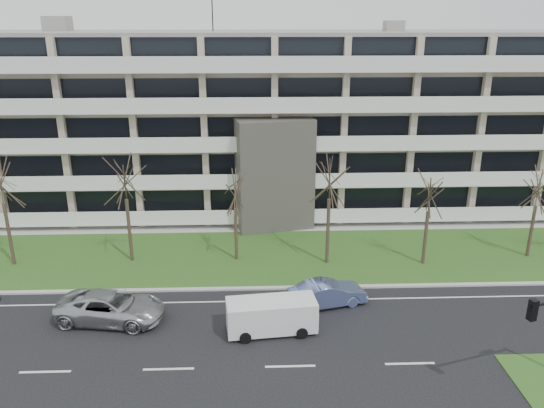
{
  "coord_description": "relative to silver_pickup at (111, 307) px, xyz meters",
  "views": [
    {
      "loc": [
        -1.71,
        -22.07,
        16.3
      ],
      "look_at": [
        -0.54,
        10.0,
        5.04
      ],
      "focal_mm": 35.0,
      "sensor_mm": 36.0,
      "label": 1
    }
  ],
  "objects": [
    {
      "name": "tree_2",
      "position": [
        -0.53,
        7.91,
        5.56
      ],
      "size": [
        4.12,
        4.12,
        8.23
      ],
      "color": "#382B21",
      "rests_on": "ground"
    },
    {
      "name": "grass_verge",
      "position": [
        9.88,
        8.37,
        -0.81
      ],
      "size": [
        90.0,
        10.0,
        0.06
      ],
      "primitive_type": "cube",
      "color": "#2B521B",
      "rests_on": "ground"
    },
    {
      "name": "tree_3",
      "position": [
        6.9,
        7.84,
        4.58
      ],
      "size": [
        3.49,
        3.49,
        6.98
      ],
      "color": "#382B21",
      "rests_on": "ground"
    },
    {
      "name": "blue_sedan",
      "position": [
        12.52,
        1.27,
        -0.07
      ],
      "size": [
        4.92,
        2.78,
        1.54
      ],
      "primitive_type": "imported",
      "rotation": [
        0.0,
        0.0,
        1.83
      ],
      "color": "#7082C2",
      "rests_on": "ground"
    },
    {
      "name": "curb",
      "position": [
        9.88,
        3.37,
        -0.78
      ],
      "size": [
        90.0,
        0.35,
        0.12
      ],
      "primitive_type": "cube",
      "color": "#B2B2AD",
      "rests_on": "ground"
    },
    {
      "name": "lane_edge_line",
      "position": [
        9.88,
        1.87,
        -0.84
      ],
      "size": [
        90.0,
        0.12,
        0.01
      ],
      "primitive_type": "cube",
      "color": "white",
      "rests_on": "ground"
    },
    {
      "name": "ground",
      "position": [
        9.88,
        -4.63,
        -0.84
      ],
      "size": [
        160.0,
        160.0,
        0.0
      ],
      "primitive_type": "plane",
      "color": "black",
      "rests_on": "ground"
    },
    {
      "name": "apartment_building",
      "position": [
        9.88,
        20.69,
        6.77
      ],
      "size": [
        60.5,
        15.1,
        18.75
      ],
      "color": "#BFAD95",
      "rests_on": "ground"
    },
    {
      "name": "tree_4",
      "position": [
        13.27,
        7.03,
        5.79
      ],
      "size": [
        4.26,
        4.26,
        8.52
      ],
      "color": "#382B21",
      "rests_on": "ground"
    },
    {
      "name": "sidewalk",
      "position": [
        9.88,
        13.87,
        -0.8
      ],
      "size": [
        90.0,
        2.0,
        0.08
      ],
      "primitive_type": "cube",
      "color": "#B2B2AD",
      "rests_on": "ground"
    },
    {
      "name": "white_van",
      "position": [
        9.13,
        -1.46,
        0.29
      ],
      "size": [
        5.04,
        2.41,
        1.89
      ],
      "rotation": [
        0.0,
        0.0,
        0.11
      ],
      "color": "white",
      "rests_on": "ground"
    },
    {
      "name": "tree_6",
      "position": [
        27.94,
        7.59,
        4.55
      ],
      "size": [
        3.47,
        3.47,
        6.94
      ],
      "color": "#382B21",
      "rests_on": "ground"
    },
    {
      "name": "silver_pickup",
      "position": [
        0.0,
        0.0,
        0.0
      ],
      "size": [
        6.41,
        3.67,
        1.68
      ],
      "primitive_type": "imported",
      "rotation": [
        0.0,
        0.0,
        1.42
      ],
      "color": "#B3B5BA",
      "rests_on": "ground"
    },
    {
      "name": "tree_5",
      "position": [
        20.0,
        6.65,
        4.61
      ],
      "size": [
        3.51,
        3.51,
        7.01
      ],
      "color": "#382B21",
      "rests_on": "ground"
    }
  ]
}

